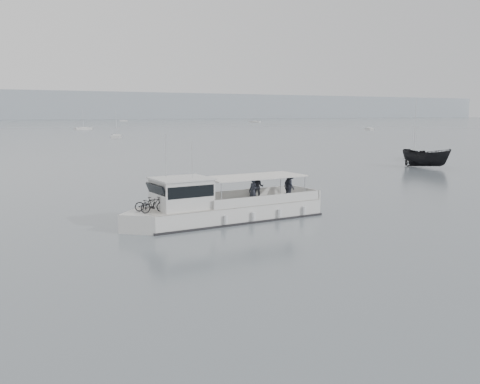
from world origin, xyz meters
TOP-DOWN VIEW (x-y plane):
  - ground at (0.00, 0.00)m, footprint 1400.00×1400.00m
  - tour_boat at (4.32, -3.35)m, footprint 12.20×3.35m
  - dark_motorboat at (38.73, 12.20)m, footprint 3.60×6.12m

SIDE VIEW (x-z plane):
  - ground at x=0.00m, z-range 0.00..0.00m
  - tour_boat at x=4.32m, z-range -1.71..3.38m
  - dark_motorboat at x=38.73m, z-range 0.00..2.22m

